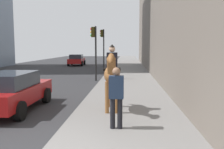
{
  "coord_description": "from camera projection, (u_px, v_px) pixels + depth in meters",
  "views": [
    {
      "loc": [
        -4.65,
        -1.88,
        2.36
      ],
      "look_at": [
        4.0,
        -1.33,
        1.4
      ],
      "focal_mm": 39.55,
      "sensor_mm": 36.0,
      "label": 1
    }
  ],
  "objects": [
    {
      "name": "mounted_horse_near",
      "position": [
        112.0,
        74.0,
        8.66
      ],
      "size": [
        2.15,
        0.62,
        2.34
      ],
      "rotation": [
        0.0,
        0.0,
        3.18
      ],
      "color": "brown",
      "rests_on": "sidewalk_slab"
    },
    {
      "name": "traffic_light_near_curb",
      "position": [
        94.0,
        44.0,
        17.14
      ],
      "size": [
        0.2,
        0.44,
        3.8
      ],
      "color": "black",
      "rests_on": "ground"
    },
    {
      "name": "car_far_lane",
      "position": [
        12.0,
        91.0,
        9.14
      ],
      "size": [
        4.14,
        1.92,
        1.44
      ],
      "rotation": [
        0.0,
        0.0,
        -0.0
      ],
      "color": "maroon",
      "rests_on": "ground"
    },
    {
      "name": "pedestrian_greeting",
      "position": [
        116.0,
        94.0,
        6.73
      ],
      "size": [
        0.26,
        0.4,
        1.7
      ],
      "rotation": [
        0.0,
        0.0,
        -0.01
      ],
      "color": "black",
      "rests_on": "sidewalk_slab"
    },
    {
      "name": "traffic_light_far_curb",
      "position": [
        103.0,
        43.0,
        24.09
      ],
      "size": [
        0.2,
        0.44,
        4.1
      ],
      "color": "black",
      "rests_on": "ground"
    },
    {
      "name": "car_near_lane",
      "position": [
        77.0,
        60.0,
        31.87
      ],
      "size": [
        4.2,
        2.08,
        1.44
      ],
      "rotation": [
        0.0,
        0.0,
        0.05
      ],
      "color": "maroon",
      "rests_on": "ground"
    }
  ]
}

